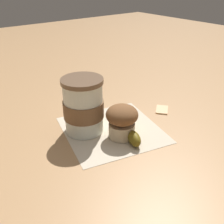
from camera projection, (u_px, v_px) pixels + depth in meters
ground_plane at (112, 130)px, 0.64m from camera, size 3.00×3.00×0.00m
paper_napkin at (112, 130)px, 0.64m from camera, size 0.27×0.27×0.00m
coffee_cup at (83, 106)px, 0.61m from camera, size 0.10×0.10×0.13m
muffin at (122, 120)px, 0.60m from camera, size 0.07×0.07×0.08m
banana at (129, 127)px, 0.62m from camera, size 0.10×0.13×0.03m
sugar_packet at (162, 109)px, 0.73m from camera, size 0.06×0.06×0.01m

